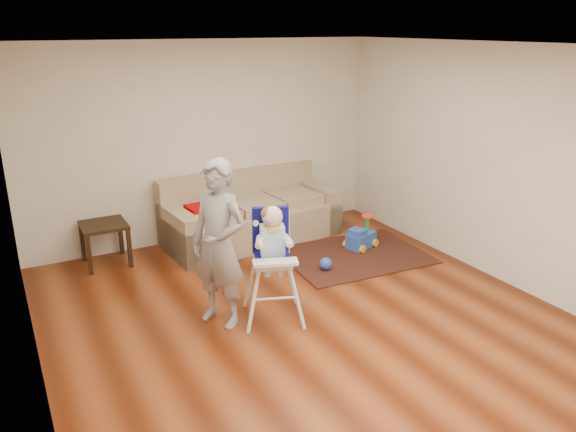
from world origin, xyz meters
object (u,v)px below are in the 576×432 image
toy_ball (326,264)px  high_chair (273,265)px  sofa (252,208)px  adult (219,244)px  ride_on_toy (361,232)px  side_table (106,244)px

toy_ball → high_chair: bearing=-146.5°
sofa → high_chair: size_ratio=2.05×
adult → high_chair: bearing=39.9°
sofa → ride_on_toy: 1.53m
adult → ride_on_toy: bearing=80.6°
ride_on_toy → toy_ball: size_ratio=2.72×
high_chair → side_table: bearing=139.3°
toy_ball → adult: (-1.59, -0.55, 0.75)m
side_table → adult: size_ratio=0.32×
side_table → toy_ball: (2.32, -1.49, -0.18)m
sofa → adult: 2.32m
ride_on_toy → high_chair: size_ratio=0.35×
sofa → ride_on_toy: (1.16, -0.97, -0.24)m
ride_on_toy → side_table: bearing=141.9°
ride_on_toy → toy_ball: 0.92m
sofa → ride_on_toy: size_ratio=5.84×
sofa → ride_on_toy: sofa is taller
sofa → adult: adult is taller
side_table → adult: bearing=-70.3°
high_chair → adult: (-0.50, 0.17, 0.26)m
toy_ball → adult: adult is taller
sofa → high_chair: high_chair is taller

